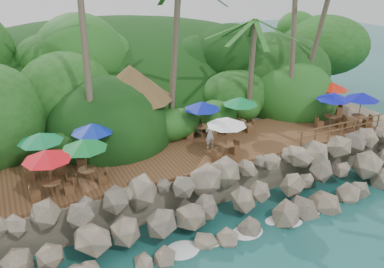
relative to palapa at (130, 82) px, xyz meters
name	(u,v)px	position (x,y,z in m)	size (l,w,h in m)	color
ground	(246,240)	(2.28, -10.00, -5.79)	(140.00, 140.00, 0.00)	#19514F
land_base	(137,118)	(2.28, 6.00, -4.74)	(32.00, 25.20, 2.10)	gray
jungle_hill	(113,104)	(2.28, 13.50, -5.79)	(44.80, 28.00, 15.40)	#143811
seawall	(226,200)	(2.28, -8.00, -4.64)	(29.00, 4.00, 2.30)	gray
terrace	(192,153)	(2.28, -4.00, -3.59)	(26.00, 5.00, 0.20)	brown
jungle_foliage	(142,134)	(2.28, 5.00, -5.79)	(44.00, 16.00, 12.00)	#143811
foam_line	(243,236)	(2.28, -9.70, -5.76)	(25.20, 0.80, 0.06)	white
palapa	(130,82)	(0.00, 0.00, 0.00)	(5.26, 5.26, 4.60)	brown
dining_clusters	(195,120)	(2.31, -4.27, -1.44)	(25.88, 5.31, 2.47)	brown
railing	(342,128)	(11.83, -6.35, -2.88)	(7.20, 0.10, 1.00)	brown
waiter	(210,135)	(3.45, -4.06, -2.64)	(0.62, 0.41, 1.71)	white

